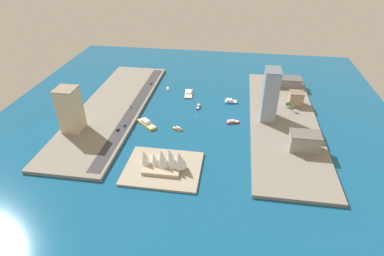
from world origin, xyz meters
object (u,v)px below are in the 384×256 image
(tugboat_red, at_px, (233,122))
(barge_flat_brown, at_px, (189,93))
(ferry_yellow_fast, at_px, (147,123))
(pickup_red, at_px, (151,83))
(van_white, at_px, (130,107))
(patrol_launch_navy, at_px, (198,107))
(warehouse_low_gray, at_px, (284,81))
(sailboat_small_white, at_px, (168,88))
(office_block_beige, at_px, (70,110))
(hatchback_blue, at_px, (125,125))
(catamaran_blue, at_px, (230,101))
(tower_tall_glass, at_px, (270,95))
(water_taxi_orange, at_px, (177,129))
(suv_black, at_px, (118,130))
(carpark_squat_concrete, at_px, (304,141))
(opera_landmark, at_px, (164,160))
(apartment_midrise_tan, at_px, (296,98))
(traffic_light_waterfront, at_px, (130,121))

(tugboat_red, height_order, barge_flat_brown, tugboat_red)
(barge_flat_brown, xyz_separation_m, ferry_yellow_fast, (32.37, 79.56, 1.10))
(ferry_yellow_fast, xyz_separation_m, pickup_red, (20.25, -95.39, 2.05))
(barge_flat_brown, height_order, van_white, van_white)
(patrol_launch_navy, bearing_deg, barge_flat_brown, -63.54)
(barge_flat_brown, distance_m, warehouse_low_gray, 125.02)
(tugboat_red, bearing_deg, sailboat_small_white, -39.84)
(office_block_beige, bearing_deg, patrol_launch_navy, -149.51)
(ferry_yellow_fast, bearing_deg, hatchback_blue, 25.94)
(warehouse_low_gray, bearing_deg, catamaran_blue, 38.01)
(ferry_yellow_fast, relative_size, office_block_beige, 0.54)
(sailboat_small_white, distance_m, tower_tall_glass, 139.60)
(water_taxi_orange, xyz_separation_m, suv_black, (58.19, 14.91, 2.83))
(carpark_squat_concrete, relative_size, opera_landmark, 0.65)
(catamaran_blue, bearing_deg, warehouse_low_gray, -141.99)
(office_block_beige, bearing_deg, pickup_red, -112.27)
(carpark_squat_concrete, bearing_deg, pickup_red, -34.08)
(water_taxi_orange, height_order, sailboat_small_white, sailboat_small_white)
(opera_landmark, bearing_deg, warehouse_low_gray, -122.32)
(barge_flat_brown, relative_size, warehouse_low_gray, 0.61)
(carpark_squat_concrete, distance_m, hatchback_blue, 176.63)
(tugboat_red, xyz_separation_m, warehouse_low_gray, (-61.76, -98.71, 7.43))
(apartment_midrise_tan, relative_size, hatchback_blue, 3.45)
(hatchback_blue, distance_m, opera_landmark, 80.07)
(office_block_beige, bearing_deg, opera_landmark, 156.75)
(office_block_beige, height_order, pickup_red, office_block_beige)
(opera_landmark, bearing_deg, sailboat_small_white, -78.77)
(tugboat_red, xyz_separation_m, hatchback_blue, (110.07, 27.90, 2.76))
(patrol_launch_navy, distance_m, suv_black, 98.27)
(water_taxi_orange, distance_m, opera_landmark, 64.03)
(sailboat_small_white, bearing_deg, apartment_midrise_tan, 171.14)
(water_taxi_orange, relative_size, patrol_launch_navy, 0.97)
(patrol_launch_navy, distance_m, apartment_midrise_tan, 112.85)
(tower_tall_glass, distance_m, hatchback_blue, 153.35)
(warehouse_low_gray, height_order, opera_landmark, opera_landmark)
(water_taxi_orange, distance_m, barge_flat_brown, 83.71)
(pickup_red, relative_size, suv_black, 1.05)
(van_white, relative_size, opera_landmark, 0.10)
(water_taxi_orange, bearing_deg, traffic_light_waterfront, 3.51)
(warehouse_low_gray, bearing_deg, suv_black, 37.66)
(opera_landmark, bearing_deg, carpark_squat_concrete, -159.99)
(sailboat_small_white, distance_m, hatchback_blue, 102.62)
(patrol_launch_navy, bearing_deg, office_block_beige, 30.49)
(sailboat_small_white, relative_size, suv_black, 2.56)
(barge_flat_brown, relative_size, traffic_light_waterfront, 4.16)
(tugboat_red, relative_size, tower_tall_glass, 0.26)
(office_block_beige, relative_size, opera_landmark, 1.09)
(patrol_launch_navy, distance_m, pickup_red, 84.88)
(water_taxi_orange, height_order, office_block_beige, office_block_beige)
(van_white, bearing_deg, suv_black, 93.04)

